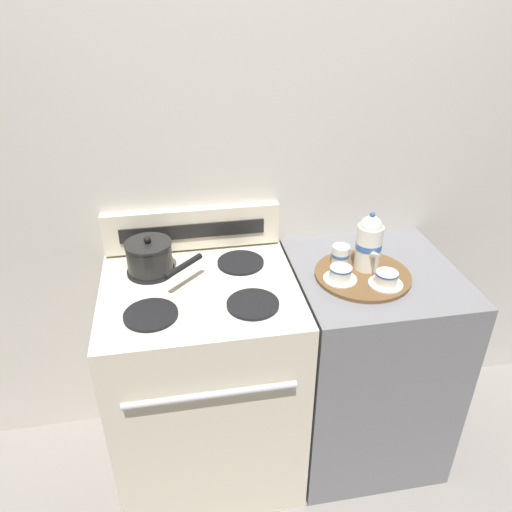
% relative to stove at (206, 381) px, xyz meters
% --- Properties ---
extents(ground_plane, '(6.00, 6.00, 0.00)m').
position_rel_stove_xyz_m(ground_plane, '(0.31, 0.00, -0.46)').
color(ground_plane, gray).
extents(wall_back, '(6.00, 0.05, 2.20)m').
position_rel_stove_xyz_m(wall_back, '(0.31, 0.34, 0.64)').
color(wall_back, beige).
rests_on(wall_back, ground).
extents(stove, '(0.72, 0.66, 0.93)m').
position_rel_stove_xyz_m(stove, '(0.00, 0.00, 0.00)').
color(stove, beige).
rests_on(stove, ground).
extents(control_panel, '(0.70, 0.05, 0.17)m').
position_rel_stove_xyz_m(control_panel, '(0.00, 0.29, 0.55)').
color(control_panel, beige).
rests_on(control_panel, stove).
extents(side_counter, '(0.62, 0.63, 0.92)m').
position_rel_stove_xyz_m(side_counter, '(0.68, 0.00, -0.00)').
color(side_counter, slate).
rests_on(side_counter, ground).
extents(saucepan, '(0.28, 0.28, 0.14)m').
position_rel_stove_xyz_m(saucepan, '(-0.17, 0.14, 0.53)').
color(saucepan, black).
rests_on(saucepan, stove).
extents(serving_tray, '(0.36, 0.36, 0.01)m').
position_rel_stove_xyz_m(serving_tray, '(0.61, -0.03, 0.46)').
color(serving_tray, brown).
rests_on(serving_tray, side_counter).
extents(teapot, '(0.10, 0.16, 0.23)m').
position_rel_stove_xyz_m(teapot, '(0.64, 0.01, 0.58)').
color(teapot, white).
rests_on(teapot, serving_tray).
extents(teacup_left, '(0.12, 0.12, 0.05)m').
position_rel_stove_xyz_m(teacup_left, '(0.51, -0.06, 0.50)').
color(teacup_left, white).
rests_on(teacup_left, serving_tray).
extents(teacup_right, '(0.12, 0.12, 0.05)m').
position_rel_stove_xyz_m(teacup_right, '(0.66, -0.12, 0.50)').
color(teacup_right, white).
rests_on(teacup_right, serving_tray).
extents(creamer_jug, '(0.07, 0.07, 0.07)m').
position_rel_stove_xyz_m(creamer_jug, '(0.55, 0.06, 0.51)').
color(creamer_jug, white).
rests_on(creamer_jug, serving_tray).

